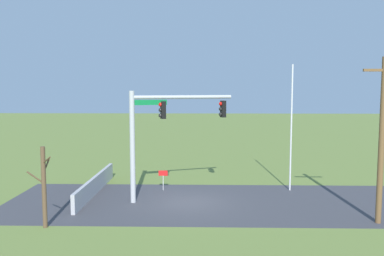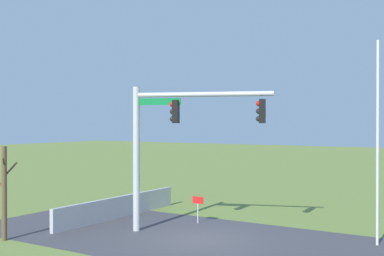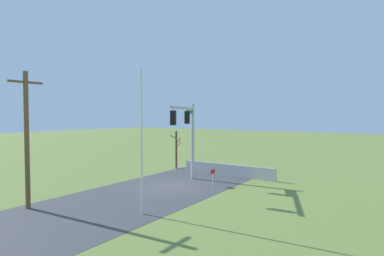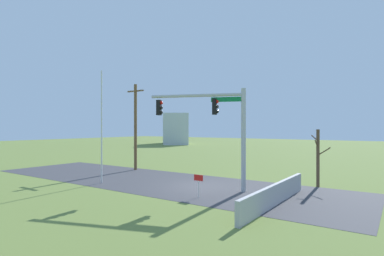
% 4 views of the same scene
% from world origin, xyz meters
% --- Properties ---
extents(ground_plane, '(160.00, 160.00, 0.00)m').
position_xyz_m(ground_plane, '(0.00, 0.00, 0.00)').
color(ground_plane, olive).
extents(road_surface, '(28.00, 8.00, 0.01)m').
position_xyz_m(road_surface, '(-4.00, 0.00, 0.01)').
color(road_surface, '#3D3D42').
rests_on(road_surface, ground_plane).
extents(sidewalk_corner, '(6.00, 6.00, 0.01)m').
position_xyz_m(sidewalk_corner, '(4.07, 0.11, 0.00)').
color(sidewalk_corner, '#B7B5AD').
rests_on(sidewalk_corner, ground_plane).
extents(retaining_fence, '(0.20, 8.42, 1.01)m').
position_xyz_m(retaining_fence, '(5.64, -1.76, 0.51)').
color(retaining_fence, '#A8A8AD').
rests_on(retaining_fence, ground_plane).
extents(signal_mast, '(5.55, 2.17, 6.06)m').
position_xyz_m(signal_mast, '(1.62, -0.41, 4.20)').
color(signal_mast, '#B2B5BA').
rests_on(signal_mast, ground_plane).
extents(flagpole, '(0.10, 0.10, 7.61)m').
position_xyz_m(flagpole, '(-6.03, -2.75, 3.81)').
color(flagpole, silver).
rests_on(flagpole, ground_plane).
extents(bare_tree, '(1.27, 1.02, 3.64)m').
position_xyz_m(bare_tree, '(6.33, 4.17, 1.88)').
color(bare_tree, brown).
rests_on(bare_tree, ground_plane).
extents(open_sign, '(0.56, 0.04, 1.22)m').
position_xyz_m(open_sign, '(1.69, -2.58, 0.91)').
color(open_sign, silver).
rests_on(open_sign, ground_plane).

